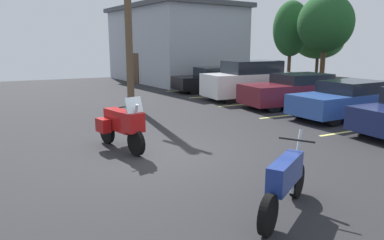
% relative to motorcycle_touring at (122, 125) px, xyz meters
% --- Properties ---
extents(ground, '(44.00, 44.00, 0.10)m').
position_rel_motorcycle_touring_xyz_m(ground, '(0.75, 0.78, -0.73)').
color(ground, '#262628').
extents(motorcycle_touring, '(2.14, 0.99, 1.46)m').
position_rel_motorcycle_touring_xyz_m(motorcycle_touring, '(0.00, 0.00, 0.00)').
color(motorcycle_touring, black).
rests_on(motorcycle_touring, ground).
extents(motorcycle_second, '(1.26, 1.91, 1.25)m').
position_rel_motorcycle_touring_xyz_m(motorcycle_second, '(4.74, 1.32, -0.12)').
color(motorcycle_second, black).
rests_on(motorcycle_second, ground).
extents(parking_stripes, '(17.77, 5.13, 0.01)m').
position_rel_motorcycle_touring_xyz_m(parking_stripes, '(-1.62, 8.28, -0.68)').
color(parking_stripes, '#EAE066').
rests_on(parking_stripes, ground).
extents(car_black, '(2.06, 4.48, 1.41)m').
position_rel_motorcycle_touring_xyz_m(car_black, '(-9.20, 8.06, 0.00)').
color(car_black, black).
rests_on(car_black, ground).
extents(car_white, '(2.10, 4.62, 1.92)m').
position_rel_motorcycle_touring_xyz_m(car_white, '(-5.82, 8.23, 0.26)').
color(car_white, white).
rests_on(car_white, ground).
extents(car_maroon, '(2.10, 4.76, 1.45)m').
position_rel_motorcycle_touring_xyz_m(car_maroon, '(-3.04, 8.66, 0.04)').
color(car_maroon, maroon).
rests_on(car_maroon, ground).
extents(car_blue, '(1.97, 4.44, 1.38)m').
position_rel_motorcycle_touring_xyz_m(car_blue, '(-0.29, 8.66, 0.01)').
color(car_blue, '#2D519E').
rests_on(car_blue, ground).
extents(building_side, '(10.90, 8.10, 5.45)m').
position_rel_motorcycle_touring_xyz_m(building_side, '(-16.12, 8.76, 2.07)').
color(building_side, '#9EA3AD').
rests_on(building_side, ground).
extents(utility_pole, '(1.75, 0.67, 7.75)m').
position_rel_motorcycle_touring_xyz_m(utility_pole, '(-6.54, 2.31, 3.30)').
color(utility_pole, brown).
rests_on(utility_pole, ground).
extents(tree_center_right, '(4.08, 4.08, 4.37)m').
position_rel_motorcycle_touring_xyz_m(tree_center_right, '(-13.72, 20.98, 2.25)').
color(tree_center_right, '#4C3823').
rests_on(tree_center_right, ground).
extents(tree_far_right, '(3.69, 3.69, 6.05)m').
position_rel_motorcycle_touring_xyz_m(tree_far_right, '(-9.24, 16.86, 3.42)').
color(tree_far_right, '#4C3823').
rests_on(tree_far_right, ground).
extents(tree_left, '(2.73, 2.73, 5.99)m').
position_rel_motorcycle_touring_xyz_m(tree_left, '(-12.96, 17.21, 3.20)').
color(tree_left, '#4C3823').
rests_on(tree_left, ground).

